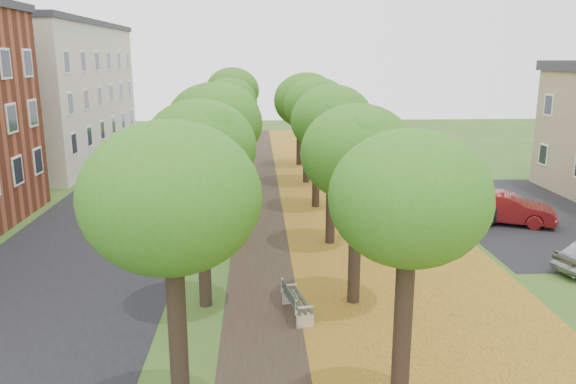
{
  "coord_description": "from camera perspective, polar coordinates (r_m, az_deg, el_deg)",
  "views": [
    {
      "loc": [
        -0.47,
        -10.89,
        7.81
      ],
      "look_at": [
        0.74,
        11.05,
        2.5
      ],
      "focal_mm": 35.0,
      "sensor_mm": 36.0,
      "label": 1
    }
  ],
  "objects": [
    {
      "name": "leaf_verge",
      "position": [
        27.59,
        8.43,
        -3.0
      ],
      "size": [
        7.5,
        70.0,
        0.01
      ],
      "primitive_type": "cube",
      "color": "#A47C1E",
      "rests_on": "ground"
    },
    {
      "name": "car_grey",
      "position": [
        29.17,
        20.12,
        -1.32
      ],
      "size": [
        5.4,
        3.88,
        1.45
      ],
      "primitive_type": "imported",
      "rotation": [
        0.0,
        0.0,
        1.99
      ],
      "color": "#39383E",
      "rests_on": "ground"
    },
    {
      "name": "street_asphalt",
      "position": [
        27.94,
        -17.62,
        -3.3
      ],
      "size": [
        8.0,
        70.0,
        0.01
      ],
      "primitive_type": "cube",
      "color": "black",
      "rests_on": "ground"
    },
    {
      "name": "bench",
      "position": [
        17.62,
        0.75,
        -11.08
      ],
      "size": [
        0.9,
        1.94,
        0.88
      ],
      "rotation": [
        0.0,
        0.0,
        1.77
      ],
      "color": "#242D25",
      "rests_on": "ground"
    },
    {
      "name": "tree_row_west",
      "position": [
        26.09,
        -6.99,
        7.41
      ],
      "size": [
        3.66,
        33.66,
        6.65
      ],
      "color": "black",
      "rests_on": "ground"
    },
    {
      "name": "footpath",
      "position": [
        27.05,
        -2.02,
        -3.2
      ],
      "size": [
        3.2,
        70.0,
        0.01
      ],
      "primitive_type": "cube",
      "color": "black",
      "rests_on": "ground"
    },
    {
      "name": "building_cream",
      "position": [
        46.97,
        -24.09,
        9.25
      ],
      "size": [
        10.3,
        20.3,
        10.4
      ],
      "color": "beige",
      "rests_on": "ground"
    },
    {
      "name": "car_red",
      "position": [
        28.83,
        21.2,
        -1.54
      ],
      "size": [
        4.79,
        3.26,
        1.49
      ],
      "primitive_type": "imported",
      "rotation": [
        0.0,
        0.0,
        1.16
      ],
      "color": "maroon",
      "rests_on": "ground"
    },
    {
      "name": "parking_lot",
      "position": [
        31.29,
        23.5,
        -2.02
      ],
      "size": [
        9.0,
        16.0,
        0.01
      ],
      "primitive_type": "cube",
      "color": "black",
      "rests_on": "ground"
    },
    {
      "name": "tree_row_east",
      "position": [
        26.22,
        3.62,
        7.51
      ],
      "size": [
        3.66,
        33.66,
        6.65
      ],
      "color": "black",
      "rests_on": "ground"
    },
    {
      "name": "car_white",
      "position": [
        31.47,
        18.32,
        -0.32
      ],
      "size": [
        4.9,
        3.61,
        1.24
      ],
      "primitive_type": "imported",
      "rotation": [
        0.0,
        0.0,
        1.18
      ],
      "color": "white",
      "rests_on": "ground"
    }
  ]
}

